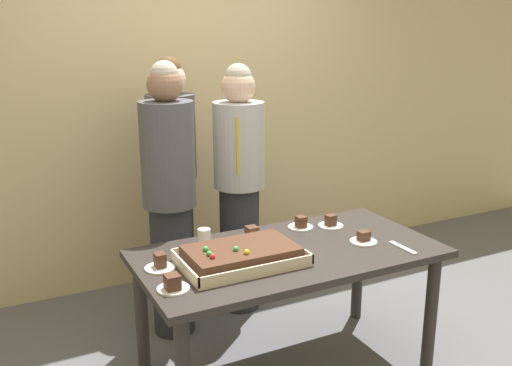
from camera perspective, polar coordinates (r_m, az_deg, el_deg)
The scene contains 14 objects.
interior_back_panel at distance 4.27m, azimuth -7.49°, elevation 10.21°, with size 8.00×0.12×3.00m, color #CCB784.
party_table at distance 3.06m, azimuth 3.32°, elevation -8.46°, with size 1.61×0.83×0.73m.
sheet_cake at distance 2.84m, azimuth -1.53°, elevation -7.36°, with size 0.61×0.40×0.11m.
plated_slice_near_left at distance 3.17m, azimuth 10.86°, elevation -5.62°, with size 0.15×0.15×0.06m.
plated_slice_near_right at distance 3.34m, azimuth 4.56°, elevation -4.23°, with size 0.15×0.15×0.07m.
plated_slice_far_left at distance 2.59m, azimuth -8.45°, elevation -10.19°, with size 0.15×0.15×0.08m.
plated_slice_far_right at distance 3.16m, azimuth -0.44°, elevation -5.29°, with size 0.15×0.15×0.07m.
plated_slice_center_front at distance 3.38m, azimuth 7.59°, elevation -4.06°, with size 0.15×0.15×0.07m.
plated_slice_center_back at distance 2.82m, azimuth -9.72°, elevation -8.12°, with size 0.15×0.15×0.08m.
drink_cup_nearest at distance 3.06m, azimuth -5.28°, elevation -5.55°, with size 0.07×0.07×0.10m, color white.
cake_server_utensil at distance 3.14m, azimuth 14.68°, elevation -6.37°, with size 0.03×0.20×0.01m, color silver.
person_serving_front at distance 3.71m, azimuth -1.72°, elevation -0.25°, with size 0.33×0.33×1.67m.
person_green_shirt_behind at distance 3.86m, azimuth -8.44°, elevation 0.57°, with size 0.33×0.33×1.71m.
person_striped_tie_right at distance 3.43m, azimuth -8.78°, elevation -1.43°, with size 0.32×0.32×1.70m.
Camera 1 is at (-1.42, -2.41, 1.87)m, focal length 39.40 mm.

